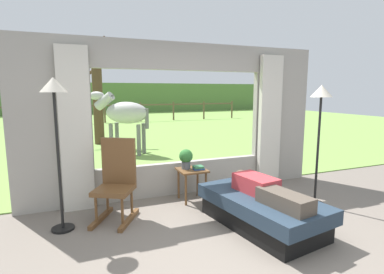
{
  "coord_description": "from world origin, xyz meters",
  "views": [
    {
      "loc": [
        -1.74,
        -2.52,
        1.76
      ],
      "look_at": [
        0.0,
        1.8,
        1.05
      ],
      "focal_mm": 28.17,
      "sensor_mm": 36.0,
      "label": 1
    }
  ],
  "objects_px": {
    "recliner_sofa": "(261,210)",
    "reclining_person": "(264,189)",
    "potted_plant": "(186,158)",
    "floor_lamp_left": "(55,108)",
    "rocking_chair": "(117,180)",
    "floor_lamp_right": "(320,109)",
    "horse": "(124,113)",
    "side_table": "(192,175)",
    "pasture_tree": "(97,96)",
    "book_stack": "(198,168)"
  },
  "relations": [
    {
      "from": "rocking_chair",
      "to": "side_table",
      "type": "height_order",
      "value": "rocking_chair"
    },
    {
      "from": "recliner_sofa",
      "to": "horse",
      "type": "distance_m",
      "value": 5.44
    },
    {
      "from": "horse",
      "to": "floor_lamp_right",
      "type": "bearing_deg",
      "value": -119.13
    },
    {
      "from": "rocking_chair",
      "to": "potted_plant",
      "type": "bearing_deg",
      "value": 45.42
    },
    {
      "from": "floor_lamp_right",
      "to": "horse",
      "type": "relative_size",
      "value": 1.07
    },
    {
      "from": "reclining_person",
      "to": "side_table",
      "type": "bearing_deg",
      "value": 102.02
    },
    {
      "from": "side_table",
      "to": "floor_lamp_left",
      "type": "bearing_deg",
      "value": -169.46
    },
    {
      "from": "recliner_sofa",
      "to": "side_table",
      "type": "height_order",
      "value": "side_table"
    },
    {
      "from": "recliner_sofa",
      "to": "floor_lamp_right",
      "type": "relative_size",
      "value": 0.98
    },
    {
      "from": "side_table",
      "to": "floor_lamp_right",
      "type": "height_order",
      "value": "floor_lamp_right"
    },
    {
      "from": "recliner_sofa",
      "to": "reclining_person",
      "type": "distance_m",
      "value": 0.31
    },
    {
      "from": "reclining_person",
      "to": "horse",
      "type": "relative_size",
      "value": 0.83
    },
    {
      "from": "rocking_chair",
      "to": "pasture_tree",
      "type": "distance_m",
      "value": 6.34
    },
    {
      "from": "recliner_sofa",
      "to": "floor_lamp_right",
      "type": "bearing_deg",
      "value": 5.88
    },
    {
      "from": "side_table",
      "to": "potted_plant",
      "type": "relative_size",
      "value": 1.63
    },
    {
      "from": "recliner_sofa",
      "to": "horse",
      "type": "height_order",
      "value": "horse"
    },
    {
      "from": "recliner_sofa",
      "to": "reclining_person",
      "type": "xyz_separation_m",
      "value": [
        -0.0,
        -0.05,
        0.3
      ]
    },
    {
      "from": "side_table",
      "to": "floor_lamp_right",
      "type": "relative_size",
      "value": 0.28
    },
    {
      "from": "floor_lamp_right",
      "to": "pasture_tree",
      "type": "xyz_separation_m",
      "value": [
        -2.65,
        6.88,
        0.12
      ]
    },
    {
      "from": "rocking_chair",
      "to": "horse",
      "type": "xyz_separation_m",
      "value": [
        0.83,
        4.32,
        0.61
      ]
    },
    {
      "from": "reclining_person",
      "to": "potted_plant",
      "type": "xyz_separation_m",
      "value": [
        -0.57,
        1.33,
        0.18
      ]
    },
    {
      "from": "horse",
      "to": "pasture_tree",
      "type": "relative_size",
      "value": 0.48
    },
    {
      "from": "side_table",
      "to": "potted_plant",
      "type": "height_order",
      "value": "potted_plant"
    },
    {
      "from": "floor_lamp_right",
      "to": "pasture_tree",
      "type": "height_order",
      "value": "pasture_tree"
    },
    {
      "from": "rocking_chair",
      "to": "floor_lamp_left",
      "type": "relative_size",
      "value": 0.58
    },
    {
      "from": "book_stack",
      "to": "pasture_tree",
      "type": "distance_m",
      "value": 6.22
    },
    {
      "from": "rocking_chair",
      "to": "potted_plant",
      "type": "xyz_separation_m",
      "value": [
        1.15,
        0.32,
        0.16
      ]
    },
    {
      "from": "recliner_sofa",
      "to": "floor_lamp_left",
      "type": "xyz_separation_m",
      "value": [
        -2.42,
        0.86,
        1.34
      ]
    },
    {
      "from": "rocking_chair",
      "to": "floor_lamp_right",
      "type": "distance_m",
      "value": 3.16
    },
    {
      "from": "floor_lamp_left",
      "to": "recliner_sofa",
      "type": "bearing_deg",
      "value": -19.54
    },
    {
      "from": "potted_plant",
      "to": "horse",
      "type": "distance_m",
      "value": 4.04
    },
    {
      "from": "recliner_sofa",
      "to": "floor_lamp_right",
      "type": "xyz_separation_m",
      "value": [
        1.23,
        0.33,
        1.28
      ]
    },
    {
      "from": "potted_plant",
      "to": "reclining_person",
      "type": "bearing_deg",
      "value": -66.83
    },
    {
      "from": "potted_plant",
      "to": "floor_lamp_left",
      "type": "xyz_separation_m",
      "value": [
        -1.85,
        -0.42,
        0.85
      ]
    },
    {
      "from": "book_stack",
      "to": "rocking_chair",
      "type": "bearing_deg",
      "value": -171.24
    },
    {
      "from": "potted_plant",
      "to": "floor_lamp_left",
      "type": "bearing_deg",
      "value": -167.24
    },
    {
      "from": "rocking_chair",
      "to": "horse",
      "type": "height_order",
      "value": "horse"
    },
    {
      "from": "side_table",
      "to": "floor_lamp_left",
      "type": "distance_m",
      "value": 2.27
    },
    {
      "from": "book_stack",
      "to": "pasture_tree",
      "type": "bearing_deg",
      "value": 99.56
    },
    {
      "from": "floor_lamp_left",
      "to": "floor_lamp_right",
      "type": "bearing_deg",
      "value": -8.29
    },
    {
      "from": "floor_lamp_right",
      "to": "recliner_sofa",
      "type": "bearing_deg",
      "value": -165.07
    },
    {
      "from": "floor_lamp_left",
      "to": "potted_plant",
      "type": "bearing_deg",
      "value": 12.76
    },
    {
      "from": "potted_plant",
      "to": "side_table",
      "type": "bearing_deg",
      "value": -36.87
    },
    {
      "from": "pasture_tree",
      "to": "side_table",
      "type": "bearing_deg",
      "value": -81.18
    },
    {
      "from": "pasture_tree",
      "to": "horse",
      "type": "bearing_deg",
      "value": -74.37
    },
    {
      "from": "horse",
      "to": "pasture_tree",
      "type": "bearing_deg",
      "value": 53.48
    },
    {
      "from": "floor_lamp_right",
      "to": "pasture_tree",
      "type": "bearing_deg",
      "value": 111.03
    },
    {
      "from": "potted_plant",
      "to": "pasture_tree",
      "type": "height_order",
      "value": "pasture_tree"
    },
    {
      "from": "rocking_chair",
      "to": "floor_lamp_left",
      "type": "xyz_separation_m",
      "value": [
        -0.71,
        -0.1,
        1.01
      ]
    },
    {
      "from": "book_stack",
      "to": "floor_lamp_right",
      "type": "relative_size",
      "value": 0.1
    }
  ]
}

